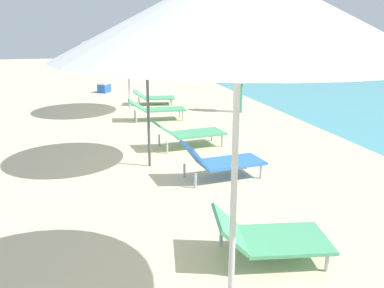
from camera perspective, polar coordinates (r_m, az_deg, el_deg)
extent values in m
cylinder|color=silver|center=(3.22, 5.76, -8.69)|extent=(0.05, 0.05, 2.25)
cone|color=white|center=(2.93, 6.59, 17.96)|extent=(2.54, 2.54, 0.64)
cube|color=#4CA572|center=(4.72, 12.70, -12.80)|extent=(1.04, 0.84, 0.04)
cube|color=#4CA572|center=(4.50, 5.22, -11.58)|extent=(0.42, 0.73, 0.31)
cylinder|color=#B2B2B7|center=(5.14, 15.65, -12.04)|extent=(0.04, 0.04, 0.20)
cylinder|color=#B2B2B7|center=(4.66, 18.22, -15.36)|extent=(0.04, 0.04, 0.20)
cylinder|color=#B2B2B7|center=(4.89, 4.05, -12.94)|extent=(0.04, 0.04, 0.20)
cylinder|color=#B2B2B7|center=(4.39, 5.28, -16.67)|extent=(0.04, 0.04, 0.20)
cylinder|color=#4C4C51|center=(7.31, -6.09, 4.24)|extent=(0.05, 0.05, 1.96)
cone|color=white|center=(7.16, -6.41, 14.37)|extent=(2.27, 2.27, 0.62)
sphere|color=#4C4C51|center=(7.16, -6.49, 17.08)|extent=(0.06, 0.06, 0.06)
cube|color=#4CA572|center=(8.69, 0.82, 1.52)|extent=(1.17, 0.76, 0.04)
cube|color=#4CA572|center=(8.40, -3.84, 2.07)|extent=(0.48, 0.67, 0.30)
cylinder|color=#B2B2B7|center=(9.13, 2.77, 1.24)|extent=(0.04, 0.04, 0.26)
cylinder|color=#B2B2B7|center=(8.68, 4.21, 0.42)|extent=(0.04, 0.04, 0.26)
cylinder|color=#B2B2B7|center=(8.71, -4.57, 0.47)|extent=(0.04, 0.04, 0.26)
cylinder|color=#B2B2B7|center=(8.23, -3.47, -0.44)|extent=(0.04, 0.04, 0.26)
cube|color=blue|center=(6.94, 5.47, -2.51)|extent=(1.13, 0.73, 0.04)
cube|color=blue|center=(6.62, 0.33, -1.53)|extent=(0.38, 0.64, 0.39)
cylinder|color=#B2B2B7|center=(7.39, 7.56, -2.57)|extent=(0.04, 0.04, 0.24)
cylinder|color=#B2B2B7|center=(6.98, 9.55, -3.80)|extent=(0.04, 0.04, 0.24)
cylinder|color=#B2B2B7|center=(6.93, -1.07, -3.72)|extent=(0.04, 0.04, 0.24)
cylinder|color=#B2B2B7|center=(6.48, 0.48, -5.14)|extent=(0.04, 0.04, 0.24)
cylinder|color=silver|center=(11.98, -8.78, 8.93)|extent=(0.05, 0.05, 2.02)
cone|color=white|center=(11.89, -9.04, 14.86)|extent=(2.50, 2.50, 0.46)
sphere|color=silver|center=(11.89, -9.10, 16.11)|extent=(0.06, 0.06, 0.06)
cube|color=#4CA572|center=(13.46, -4.55, 6.42)|extent=(1.05, 0.79, 0.04)
cube|color=#4CA572|center=(13.44, -7.36, 6.90)|extent=(0.46, 0.70, 0.26)
cylinder|color=#B2B2B7|center=(13.77, -2.98, 6.16)|extent=(0.04, 0.04, 0.20)
cylinder|color=#B2B2B7|center=(13.22, -2.85, 5.75)|extent=(0.04, 0.04, 0.20)
cylinder|color=#B2B2B7|center=(13.76, -7.37, 6.04)|extent=(0.04, 0.04, 0.20)
cylinder|color=#B2B2B7|center=(13.21, -7.42, 5.62)|extent=(0.04, 0.04, 0.20)
cube|color=#4CA572|center=(11.18, -3.85, 4.82)|extent=(1.13, 0.60, 0.04)
cube|color=#4CA572|center=(11.08, -7.74, 5.39)|extent=(0.44, 0.57, 0.29)
cylinder|color=#B2B2B7|center=(11.50, -1.75, 4.38)|extent=(0.04, 0.04, 0.27)
cylinder|color=#B2B2B7|center=(11.07, -1.33, 3.92)|extent=(0.04, 0.04, 0.27)
cylinder|color=#B2B2B7|center=(11.35, -7.94, 4.08)|extent=(0.04, 0.04, 0.27)
cylinder|color=#B2B2B7|center=(10.91, -7.76, 3.60)|extent=(0.04, 0.04, 0.27)
cylinder|color=#3F9972|center=(12.18, 6.78, 6.37)|extent=(0.11, 0.11, 0.87)
cylinder|color=#3F9972|center=(12.33, 6.54, 6.50)|extent=(0.11, 0.11, 0.87)
cube|color=silver|center=(12.15, 6.77, 9.97)|extent=(0.24, 0.37, 0.65)
sphere|color=brown|center=(12.11, 6.84, 12.05)|extent=(0.24, 0.24, 0.24)
cube|color=#2659B2|center=(16.24, -12.09, 7.58)|extent=(0.54, 0.59, 0.32)
cube|color=white|center=(16.21, -12.13, 8.24)|extent=(0.55, 0.60, 0.06)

